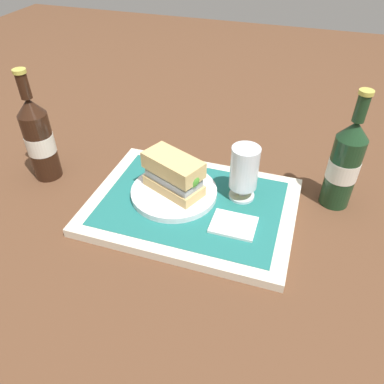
# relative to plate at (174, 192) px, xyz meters

# --- Properties ---
(ground_plane) EXTENTS (3.00, 3.00, 0.00)m
(ground_plane) POSITION_rel_plate_xyz_m (0.05, -0.01, -0.03)
(ground_plane) COLOR brown
(tray) EXTENTS (0.44, 0.32, 0.02)m
(tray) POSITION_rel_plate_xyz_m (0.05, -0.01, -0.02)
(tray) COLOR beige
(tray) RESTS_ON ground_plane
(placemat) EXTENTS (0.38, 0.27, 0.00)m
(placemat) POSITION_rel_plate_xyz_m (0.05, -0.01, -0.01)
(placemat) COLOR #1E6B66
(placemat) RESTS_ON tray
(plate) EXTENTS (0.19, 0.19, 0.01)m
(plate) POSITION_rel_plate_xyz_m (0.00, 0.00, 0.00)
(plate) COLOR white
(plate) RESTS_ON placemat
(sandwich) EXTENTS (0.14, 0.11, 0.08)m
(sandwich) POSITION_rel_plate_xyz_m (0.00, -0.00, 0.05)
(sandwich) COLOR tan
(sandwich) RESTS_ON plate
(beer_glass) EXTENTS (0.06, 0.06, 0.12)m
(beer_glass) POSITION_rel_plate_xyz_m (0.14, 0.04, 0.06)
(beer_glass) COLOR silver
(beer_glass) RESTS_ON placemat
(napkin_folded) EXTENTS (0.09, 0.07, 0.01)m
(napkin_folded) POSITION_rel_plate_xyz_m (0.15, -0.06, -0.00)
(napkin_folded) COLOR white
(napkin_folded) RESTS_ON placemat
(beer_bottle) EXTENTS (0.07, 0.07, 0.27)m
(beer_bottle) POSITION_rel_plate_xyz_m (0.34, 0.11, 0.08)
(beer_bottle) COLOR #19381E
(beer_bottle) RESTS_ON ground_plane
(second_bottle) EXTENTS (0.07, 0.07, 0.27)m
(second_bottle) POSITION_rel_plate_xyz_m (-0.33, 0.00, 0.08)
(second_bottle) COLOR black
(second_bottle) RESTS_ON ground_plane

